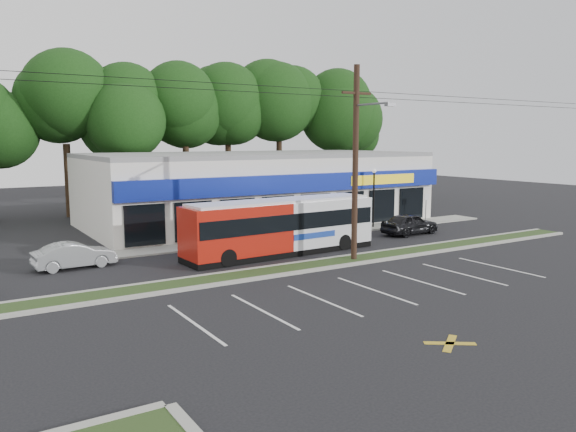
# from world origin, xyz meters

# --- Properties ---
(ground) EXTENTS (120.00, 120.00, 0.00)m
(ground) POSITION_xyz_m (0.00, 0.00, 0.00)
(ground) COLOR black
(ground) RESTS_ON ground
(grass_strip) EXTENTS (40.00, 1.60, 0.12)m
(grass_strip) POSITION_xyz_m (0.00, 1.00, 0.06)
(grass_strip) COLOR #1C3415
(grass_strip) RESTS_ON ground
(curb_south) EXTENTS (40.00, 0.25, 0.14)m
(curb_south) POSITION_xyz_m (0.00, 0.15, 0.07)
(curb_south) COLOR #9E9E93
(curb_south) RESTS_ON ground
(curb_north) EXTENTS (40.00, 0.25, 0.14)m
(curb_north) POSITION_xyz_m (0.00, 1.85, 0.07)
(curb_north) COLOR #9E9E93
(curb_north) RESTS_ON ground
(sidewalk) EXTENTS (32.00, 2.20, 0.10)m
(sidewalk) POSITION_xyz_m (5.00, 9.00, 0.05)
(sidewalk) COLOR #9E9E93
(sidewalk) RESTS_ON ground
(strip_mall) EXTENTS (25.00, 12.55, 5.30)m
(strip_mall) POSITION_xyz_m (5.50, 15.91, 2.65)
(strip_mall) COLOR silver
(strip_mall) RESTS_ON ground
(utility_pole) EXTENTS (50.00, 2.77, 10.00)m
(utility_pole) POSITION_xyz_m (2.83, 0.93, 5.41)
(utility_pole) COLOR black
(utility_pole) RESTS_ON ground
(lamp_post) EXTENTS (0.30, 0.30, 4.25)m
(lamp_post) POSITION_xyz_m (11.00, 8.80, 2.67)
(lamp_post) COLOR black
(lamp_post) RESTS_ON ground
(sign_post) EXTENTS (0.45, 0.10, 2.23)m
(sign_post) POSITION_xyz_m (16.00, 8.57, 1.56)
(sign_post) COLOR #59595E
(sign_post) RESTS_ON ground
(tree_line) EXTENTS (46.76, 6.76, 11.83)m
(tree_line) POSITION_xyz_m (4.00, 26.00, 8.42)
(tree_line) COLOR black
(tree_line) RESTS_ON ground
(metrobus) EXTENTS (11.44, 2.97, 3.05)m
(metrobus) POSITION_xyz_m (0.71, 4.50, 1.61)
(metrobus) COLOR #A9180D
(metrobus) RESTS_ON ground
(car_dark) EXTENTS (4.33, 1.96, 1.44)m
(car_dark) POSITION_xyz_m (11.33, 5.50, 0.72)
(car_dark) COLOR black
(car_dark) RESTS_ON ground
(car_silver) EXTENTS (3.97, 1.60, 1.28)m
(car_silver) POSITION_xyz_m (-9.71, 7.00, 0.64)
(car_silver) COLOR #989C9F
(car_silver) RESTS_ON ground
(pedestrian_a) EXTENTS (0.79, 0.65, 1.88)m
(pedestrian_a) POSITION_xyz_m (3.41, 7.50, 0.94)
(pedestrian_a) COLOR silver
(pedestrian_a) RESTS_ON ground
(pedestrian_b) EXTENTS (0.94, 0.79, 1.72)m
(pedestrian_b) POSITION_xyz_m (7.62, 8.50, 0.86)
(pedestrian_b) COLOR beige
(pedestrian_b) RESTS_ON ground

